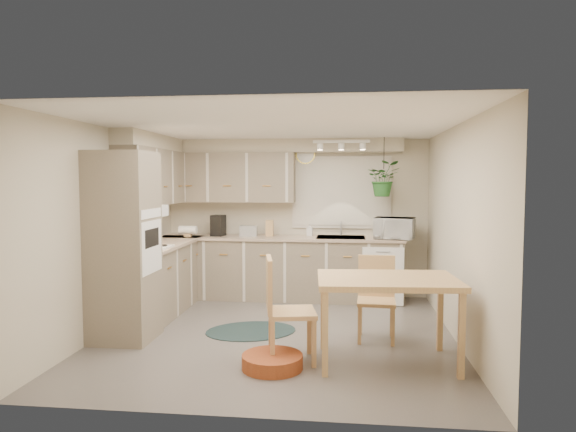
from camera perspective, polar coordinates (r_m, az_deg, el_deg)
The scene contains 35 objects.
floor at distance 6.10m, azimuth -1.15°, elevation -13.01°, with size 4.20×4.20×0.00m, color #5F5954.
ceiling at distance 5.87m, azimuth -1.18°, elevation 10.02°, with size 4.20×4.20×0.00m, color white.
wall_back at distance 7.94m, azimuth 0.87°, elevation -0.22°, with size 4.00×0.04×2.40m, color beige.
wall_front at distance 3.81m, azimuth -5.43°, elevation -4.84°, with size 4.00×0.04×2.40m, color beige.
wall_left at distance 6.44m, azimuth -19.09°, elevation -1.42°, with size 0.04×4.20×2.40m, color beige.
wall_right at distance 5.94m, azimuth 18.34°, elevation -1.85°, with size 0.04×4.20×2.40m, color beige.
base_cab_left at distance 7.23m, azimuth -13.77°, elevation -6.75°, with size 0.60×1.85×0.90m, color gray.
base_cab_back at distance 7.76m, azimuth -0.84°, elevation -5.90°, with size 3.60×0.60×0.90m, color gray.
counter_left at distance 7.15m, azimuth -13.75°, elevation -3.05°, with size 0.64×1.89×0.04m, color tan.
counter_back at distance 7.68m, azimuth -0.85°, elevation -2.46°, with size 3.64×0.64×0.04m, color tan.
oven_stack at distance 5.99m, azimuth -17.80°, elevation -3.24°, with size 0.65×0.65×2.10m, color gray.
wall_oven_face at distance 5.86m, azimuth -14.94°, elevation -3.33°, with size 0.02×0.56×0.58m, color white.
upper_cab_left at distance 7.27m, azimuth -14.53°, elevation 4.19°, with size 0.35×2.00×0.75m, color gray.
upper_cab_back at distance 7.91m, azimuth -6.50°, elevation 4.27°, with size 2.00×0.35×0.75m, color gray.
soffit_left at distance 7.29m, azimuth -14.78°, elevation 7.92°, with size 0.30×2.00×0.20m, color beige.
soffit_back at distance 7.81m, azimuth -0.71°, elevation 7.78°, with size 3.60×0.30×0.20m, color beige.
cooktop at distance 6.62m, azimuth -15.41°, elevation -3.43°, with size 0.52×0.58×0.02m, color white.
range_hood at distance 6.58m, azimuth -15.64°, elevation 0.50°, with size 0.40×0.60×0.14m, color white.
window_blinds at distance 7.85m, azimuth 5.94°, elevation 2.63°, with size 1.40×0.02×1.00m, color silver.
window_frame at distance 7.86m, azimuth 5.94°, elevation 2.64°, with size 1.50×0.02×1.10m, color beige.
sink at distance 7.63m, azimuth 5.88°, elevation -2.67°, with size 0.70×0.48×0.10m, color #AEB1B6.
dishwasher_front at distance 7.42m, azimuth 10.50°, elevation -6.63°, with size 0.58×0.01×0.83m, color white.
track_light_bar at distance 7.35m, azimuth 5.94°, elevation 8.23°, with size 0.80×0.04×0.04m, color white.
wall_clock at distance 7.89m, azimuth 1.94°, elevation 6.87°, with size 0.30×0.30×0.03m, color gold.
dining_table at distance 5.19m, azimuth 10.91°, elevation -11.30°, with size 1.34×0.89×0.84m, color #D8B96C.
chair_left at distance 5.12m, azimuth 0.40°, elevation -10.33°, with size 0.48×0.48×1.03m, color #D8B96C.
chair_back at distance 5.86m, azimuth 9.79°, elevation -9.08°, with size 0.43×0.43×0.93m, color #D8B96C.
braided_rug at distance 6.23m, azimuth -4.14°, elevation -12.61°, with size 1.07×0.80×0.01m, color black.
pet_bed at distance 5.05m, azimuth -1.75°, elevation -15.87°, with size 0.58×0.58×0.13m, color #A04520.
microwave at distance 7.54m, azimuth 11.74°, elevation -1.08°, with size 0.55×0.31×0.38m, color white.
soap_bottle at distance 7.79m, azimuth 2.44°, elevation -1.91°, with size 0.08×0.19×0.09m, color white.
hanging_plant at distance 7.50m, azimuth 10.58°, elevation 3.66°, with size 0.46×0.51×0.40m, color #266026.
coffee_maker at distance 7.86m, azimuth -7.76°, elevation -1.05°, with size 0.18×0.22×0.32m, color black.
toaster at distance 7.78m, azimuth -4.40°, elevation -1.66°, with size 0.26×0.15×0.16m, color #AEB1B6.
knife_block at distance 7.75m, azimuth -2.06°, elevation -1.36°, with size 0.11×0.11×0.24m, color #D8B96C.
Camera 1 is at (0.78, -5.78, 1.78)m, focal length 32.00 mm.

